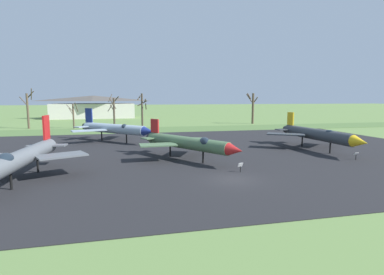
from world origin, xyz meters
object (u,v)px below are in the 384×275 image
at_px(visitor_building, 94,107).
at_px(jet_fighter_rear_left, 115,128).
at_px(jet_fighter_rear_center, 23,157).
at_px(info_placard_front_left, 356,155).
at_px(jet_fighter_front_right, 188,143).
at_px(jet_fighter_front_left, 317,134).
at_px(info_placard_front_right, 240,167).

bearing_deg(visitor_building, jet_fighter_rear_left, -82.31).
bearing_deg(jet_fighter_rear_center, info_placard_front_left, 2.24).
xyz_separation_m(jet_fighter_front_right, jet_fighter_rear_left, (-8.45, 16.99, 0.16)).
xyz_separation_m(jet_fighter_rear_center, visitor_building, (-1.50, 85.89, 1.67)).
height_order(jet_fighter_front_left, jet_fighter_rear_center, jet_fighter_rear_center).
relative_size(jet_fighter_front_left, info_placard_front_left, 17.73).
xyz_separation_m(jet_fighter_front_right, info_placard_front_right, (3.72, -6.62, -1.47)).
bearing_deg(info_placard_front_left, visitor_building, 113.02).
distance_m(jet_fighter_front_left, info_placard_front_right, 17.60).
relative_size(jet_fighter_front_right, visitor_building, 0.45).
distance_m(jet_fighter_front_left, jet_fighter_rear_left, 30.55).
bearing_deg(jet_fighter_front_left, visitor_building, 114.58).
bearing_deg(info_placard_front_left, jet_fighter_front_left, 92.93).
distance_m(jet_fighter_front_left, info_placard_front_left, 7.00).
height_order(jet_fighter_front_right, visitor_building, visitor_building).
bearing_deg(jet_fighter_rear_left, info_placard_front_left, -37.62).
bearing_deg(jet_fighter_rear_left, jet_fighter_front_left, -27.88).
height_order(jet_fighter_rear_center, jet_fighter_rear_left, jet_fighter_rear_left).
bearing_deg(info_placard_front_left, jet_fighter_rear_center, -177.76).
bearing_deg(visitor_building, info_placard_front_right, -76.61).
bearing_deg(info_placard_front_left, jet_fighter_rear_left, 142.38).
height_order(info_placard_front_right, visitor_building, visitor_building).
xyz_separation_m(jet_fighter_rear_center, jet_fighter_rear_left, (7.07, 22.43, 0.07)).
distance_m(jet_fighter_front_left, jet_fighter_rear_center, 35.03).
height_order(info_placard_front_left, jet_fighter_rear_center, jet_fighter_rear_center).
xyz_separation_m(info_placard_front_right, visitor_building, (-20.73, 87.08, 3.22)).
relative_size(jet_fighter_front_left, jet_fighter_rear_left, 1.20).
relative_size(jet_fighter_rear_center, jet_fighter_rear_left, 1.12).
relative_size(jet_fighter_front_right, info_placard_front_right, 13.47).
distance_m(info_placard_front_right, jet_fighter_rear_center, 19.33).
bearing_deg(visitor_building, jet_fighter_front_left, -65.42).
xyz_separation_m(jet_fighter_front_left, jet_fighter_rear_center, (-34.07, -8.14, -0.05)).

